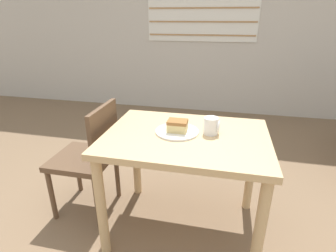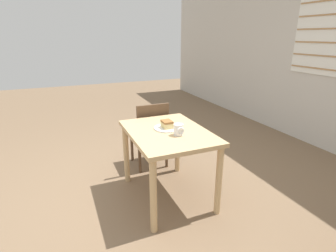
{
  "view_description": "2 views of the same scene",
  "coord_description": "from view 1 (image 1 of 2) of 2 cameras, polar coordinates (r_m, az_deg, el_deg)",
  "views": [
    {
      "loc": [
        0.29,
        -0.99,
        1.38
      ],
      "look_at": [
        -0.03,
        0.42,
        0.78
      ],
      "focal_mm": 28.0,
      "sensor_mm": 36.0,
      "label": 1
    },
    {
      "loc": [
        2.25,
        -0.47,
        1.58
      ],
      "look_at": [
        0.0,
        0.48,
        0.74
      ],
      "focal_mm": 28.0,
      "sensor_mm": 36.0,
      "label": 2
    }
  ],
  "objects": [
    {
      "name": "wall_back",
      "position": [
        4.03,
        9.33,
        22.85
      ],
      "size": [
        10.0,
        0.09,
        2.8
      ],
      "color": "beige",
      "rests_on": "ground_plane"
    },
    {
      "name": "coffee_mug",
      "position": [
        1.6,
        9.47,
        0.04
      ],
      "size": [
        0.1,
        0.09,
        0.1
      ],
      "color": "white",
      "rests_on": "dining_table_near"
    },
    {
      "name": "cake_slice",
      "position": [
        1.59,
        2.07,
        0.08
      ],
      "size": [
        0.12,
        0.09,
        0.07
      ],
      "color": "#E0C67F",
      "rests_on": "plate"
    },
    {
      "name": "chair_near_window",
      "position": [
        1.96,
        -16.54,
        -6.05
      ],
      "size": [
        0.41,
        0.41,
        0.84
      ],
      "rotation": [
        0.0,
        0.0,
        -1.57
      ],
      "color": "brown",
      "rests_on": "ground_plane"
    },
    {
      "name": "plate",
      "position": [
        1.62,
        1.99,
        -1.18
      ],
      "size": [
        0.27,
        0.27,
        0.01
      ],
      "color": "white",
      "rests_on": "dining_table_near"
    },
    {
      "name": "dining_table_near",
      "position": [
        1.64,
        3.85,
        -5.42
      ],
      "size": [
        0.99,
        0.73,
        0.72
      ],
      "color": "tan",
      "rests_on": "ground_plane"
    }
  ]
}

